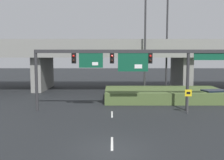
{
  "coord_description": "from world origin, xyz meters",
  "views": [
    {
      "loc": [
        -0.0,
        -14.4,
        5.37
      ],
      "look_at": [
        0.0,
        8.29,
        3.05
      ],
      "focal_mm": 42.0,
      "sensor_mm": 36.0,
      "label": 1
    }
  ],
  "objects": [
    {
      "name": "lane_markings",
      "position": [
        0.0,
        12.03,
        0.0
      ],
      "size": [
        0.14,
        24.89,
        0.01
      ],
      "color": "silver",
      "rests_on": "ground"
    },
    {
      "name": "speed_limit_sign",
      "position": [
        6.74,
        8.45,
        1.46
      ],
      "size": [
        0.6,
        0.11,
        2.24
      ],
      "color": "#4C4C4C",
      "rests_on": "ground"
    },
    {
      "name": "highway_light_pole_far",
      "position": [
        4.17,
        18.89,
        8.25
      ],
      "size": [
        0.7,
        0.36,
        15.75
      ],
      "color": "#2D2D30",
      "rests_on": "ground"
    },
    {
      "name": "ground_plane",
      "position": [
        0.0,
        0.0,
        0.0
      ],
      "size": [
        160.0,
        160.0,
        0.0
      ],
      "primitive_type": "plane",
      "color": "black"
    },
    {
      "name": "grass_embankment",
      "position": [
        5.95,
        15.47,
        0.62
      ],
      "size": [
        13.43,
        6.54,
        1.24
      ],
      "color": "#4C6033",
      "rests_on": "ground"
    },
    {
      "name": "signal_gantry",
      "position": [
        1.31,
        9.73,
        4.69
      ],
      "size": [
        17.99,
        0.44,
        5.7
      ],
      "color": "#2D2D30",
      "rests_on": "ground"
    },
    {
      "name": "overpass_bridge",
      "position": [
        0.0,
        24.51,
        5.2
      ],
      "size": [
        48.51,
        9.71,
        7.22
      ],
      "color": "gray",
      "rests_on": "ground"
    },
    {
      "name": "highway_light_pole_near",
      "position": [
        7.39,
        21.18,
        8.17
      ],
      "size": [
        0.7,
        0.36,
        15.58
      ],
      "color": "#2D2D30",
      "rests_on": "ground"
    },
    {
      "name": "parked_sedan_near_right",
      "position": [
        11.27,
        13.76,
        0.65
      ],
      "size": [
        5.02,
        2.85,
        1.41
      ],
      "rotation": [
        0.0,
        0.0,
        0.23
      ],
      "color": "black",
      "rests_on": "ground"
    }
  ]
}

